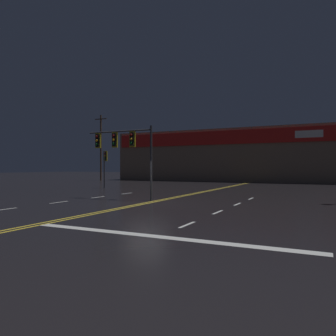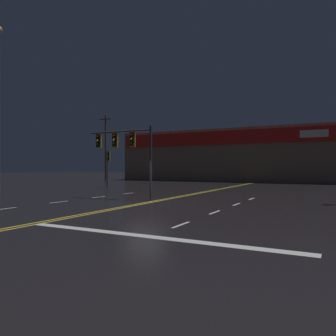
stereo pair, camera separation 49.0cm
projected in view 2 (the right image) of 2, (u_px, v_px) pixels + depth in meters
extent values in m
plane|color=black|center=(145.00, 203.00, 18.63)|extent=(200.00, 200.00, 0.00)
cube|color=gold|center=(143.00, 203.00, 18.70)|extent=(0.12, 60.00, 0.01)
cube|color=gold|center=(147.00, 203.00, 18.56)|extent=(0.12, 60.00, 0.01)
cube|color=silver|center=(4.00, 209.00, 16.04)|extent=(0.12, 1.40, 0.01)
cube|color=silver|center=(59.00, 202.00, 19.24)|extent=(0.12, 1.40, 0.01)
cube|color=silver|center=(99.00, 197.00, 22.43)|extent=(0.12, 1.40, 0.01)
cube|color=silver|center=(128.00, 193.00, 25.63)|extent=(0.12, 1.40, 0.01)
cube|color=silver|center=(181.00, 225.00, 11.62)|extent=(0.12, 1.40, 0.01)
cube|color=silver|center=(215.00, 212.00, 14.82)|extent=(0.12, 1.40, 0.01)
cube|color=silver|center=(236.00, 204.00, 18.02)|extent=(0.12, 1.40, 0.01)
cube|color=silver|center=(252.00, 199.00, 21.22)|extent=(0.12, 1.40, 0.01)
cube|color=silver|center=(149.00, 236.00, 9.64)|extent=(9.22, 0.40, 0.01)
cylinder|color=#38383D|center=(151.00, 163.00, 20.18)|extent=(0.14, 0.14, 4.62)
cylinder|color=#38383D|center=(119.00, 132.00, 21.26)|extent=(4.74, 0.10, 0.10)
cube|color=black|center=(132.00, 139.00, 20.80)|extent=(0.28, 0.24, 0.84)
cube|color=gold|center=(132.00, 139.00, 20.80)|extent=(0.42, 0.08, 0.99)
sphere|color=#500705|center=(131.00, 135.00, 20.65)|extent=(0.17, 0.17, 0.17)
sphere|color=orange|center=(131.00, 139.00, 20.66)|extent=(0.17, 0.17, 0.17)
sphere|color=#084513|center=(131.00, 143.00, 20.66)|extent=(0.17, 0.17, 0.17)
cube|color=black|center=(115.00, 140.00, 21.42)|extent=(0.28, 0.24, 0.84)
cube|color=gold|center=(115.00, 140.00, 21.42)|extent=(0.42, 0.08, 0.99)
sphere|color=#500705|center=(114.00, 136.00, 21.28)|extent=(0.17, 0.17, 0.17)
sphere|color=orange|center=(114.00, 140.00, 21.28)|extent=(0.17, 0.17, 0.17)
sphere|color=#084513|center=(114.00, 144.00, 21.28)|extent=(0.17, 0.17, 0.17)
cube|color=black|center=(99.00, 141.00, 22.04)|extent=(0.28, 0.24, 0.84)
cube|color=gold|center=(99.00, 141.00, 22.04)|extent=(0.42, 0.08, 0.99)
sphere|color=#500705|center=(97.00, 137.00, 21.90)|extent=(0.17, 0.17, 0.17)
sphere|color=orange|center=(97.00, 141.00, 21.90)|extent=(0.17, 0.17, 0.17)
sphere|color=#084513|center=(97.00, 144.00, 21.90)|extent=(0.17, 0.17, 0.17)
cylinder|color=#38383D|center=(107.00, 170.00, 32.22)|extent=(0.13, 0.13, 3.63)
cube|color=black|center=(108.00, 156.00, 32.37)|extent=(0.28, 0.24, 0.84)
cube|color=gold|center=(108.00, 156.00, 32.37)|extent=(0.42, 0.08, 0.99)
sphere|color=#500705|center=(107.00, 153.00, 32.23)|extent=(0.17, 0.17, 0.17)
sphere|color=orange|center=(107.00, 156.00, 32.23)|extent=(0.17, 0.17, 0.17)
sphere|color=#084513|center=(107.00, 159.00, 32.23)|extent=(0.17, 0.17, 0.17)
cube|color=#7A6651|center=(262.00, 156.00, 47.63)|extent=(41.35, 10.00, 7.44)
cube|color=red|center=(254.00, 136.00, 43.09)|extent=(40.52, 0.20, 1.86)
cube|color=white|center=(314.00, 134.00, 39.72)|extent=(3.20, 0.16, 0.90)
cylinder|color=#4C3828|center=(106.00, 148.00, 50.97)|extent=(0.26, 0.26, 10.14)
cube|color=#4C3828|center=(106.00, 119.00, 50.96)|extent=(2.20, 0.12, 0.12)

